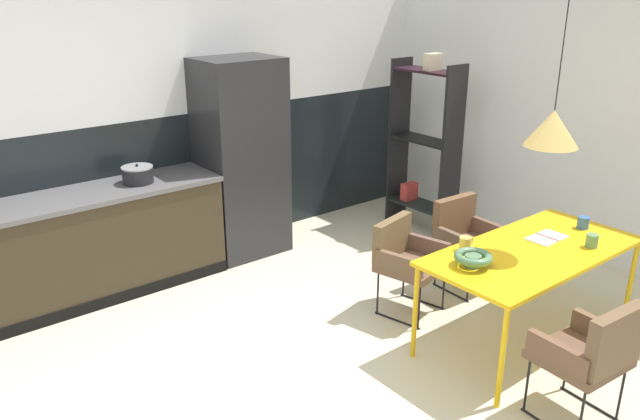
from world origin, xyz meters
TOP-DOWN VIEW (x-y plane):
  - ground_plane at (0.00, 0.00)m, footprint 7.84×7.84m
  - back_wall_splashback_dark at (0.00, 2.74)m, footprint 6.03×0.12m
  - back_wall_panel_upper at (0.00, 2.74)m, footprint 6.03×0.12m
  - side_wall_right at (2.96, 0.00)m, footprint 0.12×5.60m
  - kitchen_counter at (-1.43, 2.38)m, footprint 2.90×0.63m
  - refrigerator_column at (0.41, 2.38)m, footprint 0.75×0.60m
  - dining_table at (1.13, -0.38)m, footprint 1.70×0.81m
  - armchair_corner_seat at (0.77, 0.53)m, footprint 0.57×0.56m
  - armchair_head_of_table at (0.60, -1.17)m, footprint 0.52×0.50m
  - armchair_facing_counter at (1.50, 0.53)m, footprint 0.51×0.50m
  - fruit_bowl at (0.56, -0.28)m, footprint 0.26×0.26m
  - open_book at (1.38, -0.32)m, footprint 0.30×0.19m
  - mug_short_terracotta at (0.73, -0.08)m, footprint 0.13×0.08m
  - mug_glass_clear at (1.49, -0.61)m, footprint 0.13×0.09m
  - mug_tall_blue at (1.79, -0.38)m, footprint 0.13×0.09m
  - cooking_pot at (-0.64, 2.37)m, footprint 0.27×0.27m
  - open_shelf_unit at (2.26, 1.73)m, footprint 0.30×0.78m
  - pendant_lamp_over_table_near at (1.13, -0.40)m, footprint 0.36×0.36m

SIDE VIEW (x-z plane):
  - ground_plane at x=0.00m, z-range 0.00..0.00m
  - kitchen_counter at x=-1.43m, z-range 0.00..0.92m
  - armchair_facing_counter at x=1.50m, z-range 0.11..0.89m
  - armchair_corner_seat at x=0.77m, z-range 0.12..0.88m
  - armchair_head_of_table at x=0.60m, z-range 0.11..0.94m
  - back_wall_splashback_dark at x=0.00m, z-range 0.00..1.38m
  - dining_table at x=1.13m, z-range 0.33..1.08m
  - open_book at x=1.38m, z-range 0.75..0.76m
  - mug_tall_blue at x=1.79m, z-range 0.75..0.84m
  - mug_glass_clear at x=1.49m, z-range 0.75..0.85m
  - mug_short_terracotta at x=0.73m, z-range 0.75..0.85m
  - fruit_bowl at x=0.56m, z-range 0.76..0.86m
  - open_shelf_unit at x=2.26m, z-range 0.00..1.87m
  - refrigerator_column at x=0.41m, z-range 0.00..1.90m
  - cooking_pot at x=-0.64m, z-range 0.91..1.08m
  - side_wall_right at x=2.96m, z-range 0.00..2.77m
  - pendant_lamp_over_table_near at x=1.13m, z-range 1.03..2.24m
  - back_wall_panel_upper at x=0.00m, z-range 1.38..2.77m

